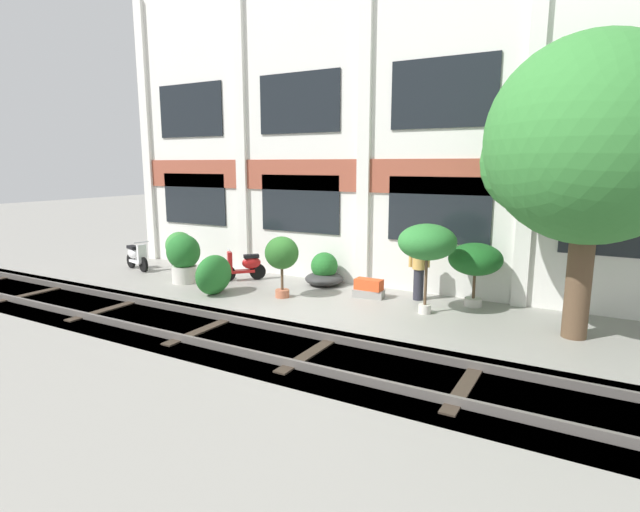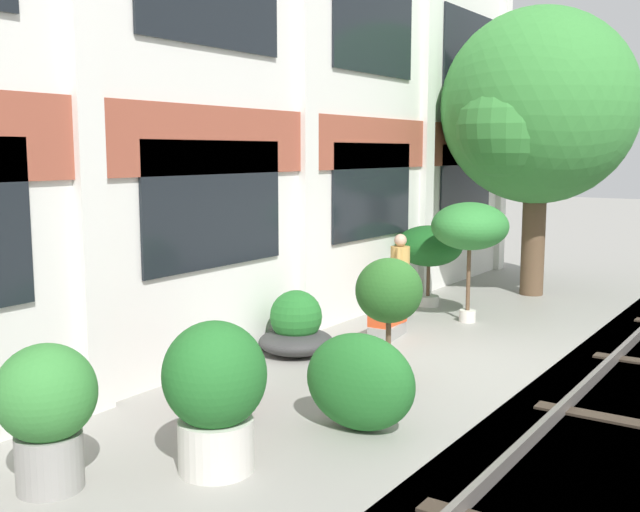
{
  "view_description": "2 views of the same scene",
  "coord_description": "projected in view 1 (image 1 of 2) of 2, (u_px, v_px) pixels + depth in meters",
  "views": [
    {
      "loc": [
        5.8,
        -9.95,
        3.42
      ],
      "look_at": [
        -0.78,
        1.62,
        0.96
      ],
      "focal_mm": 28.0,
      "sensor_mm": 36.0,
      "label": 1
    },
    {
      "loc": [
        -9.64,
        -4.07,
        2.96
      ],
      "look_at": [
        -1.01,
        1.76,
        1.49
      ],
      "focal_mm": 42.0,
      "sensor_mm": 36.0,
      "label": 2
    }
  ],
  "objects": [
    {
      "name": "ground_plane",
      "position": [
        315.0,
        309.0,
        11.94
      ],
      "size": [
        80.0,
        80.0,
        0.0
      ],
      "primitive_type": "plane",
      "color": "gray"
    },
    {
      "name": "apartment_facade",
      "position": [
        369.0,
        128.0,
        13.68
      ],
      "size": [
        17.18,
        0.64,
        8.83
      ],
      "color": "silver",
      "rests_on": "ground"
    },
    {
      "name": "rail_tracks",
      "position": [
        251.0,
        347.0,
        9.82
      ],
      "size": [
        24.82,
        2.8,
        0.43
      ],
      "color": "#423F3A",
      "rests_on": "ground"
    },
    {
      "name": "broadleaf_tree",
      "position": [
        592.0,
        147.0,
        9.32
      ],
      "size": [
        4.11,
        3.91,
        5.8
      ],
      "color": "brown",
      "rests_on": "ground"
    },
    {
      "name": "potted_plant_wide_bowl",
      "position": [
        324.0,
        272.0,
        14.24
      ],
      "size": [
        1.1,
        1.1,
        0.95
      ],
      "color": "#333333",
      "rests_on": "ground"
    },
    {
      "name": "potted_plant_glazed_jar",
      "position": [
        184.0,
        256.0,
        14.46
      ],
      "size": [
        0.97,
        0.97,
        1.42
      ],
      "color": "beige",
      "rests_on": "ground"
    },
    {
      "name": "potted_plant_tall_urn",
      "position": [
        475.0,
        260.0,
        11.98
      ],
      "size": [
        1.28,
        1.28,
        1.55
      ],
      "color": "beige",
      "rests_on": "ground"
    },
    {
      "name": "potted_plant_terracotta_small",
      "position": [
        427.0,
        243.0,
        11.3
      ],
      "size": [
        1.32,
        1.32,
        2.09
      ],
      "color": "beige",
      "rests_on": "ground"
    },
    {
      "name": "potted_plant_square_trough",
      "position": [
        369.0,
        289.0,
        12.94
      ],
      "size": [
        0.83,
        0.48,
        0.48
      ],
      "color": "gray",
      "rests_on": "ground"
    },
    {
      "name": "potted_plant_fluted_column",
      "position": [
        180.0,
        249.0,
        15.82
      ],
      "size": [
        0.88,
        0.88,
        1.31
      ],
      "color": "gray",
      "rests_on": "ground"
    },
    {
      "name": "potted_plant_low_pan",
      "position": [
        282.0,
        255.0,
        12.79
      ],
      "size": [
        0.87,
        0.87,
        1.6
      ],
      "color": "#B76647",
      "rests_on": "ground"
    },
    {
      "name": "scooter_near_curb",
      "position": [
        136.0,
        256.0,
        16.31
      ],
      "size": [
        1.35,
        0.62,
        0.98
      ],
      "rotation": [
        0.0,
        0.0,
        6.01
      ],
      "color": "black",
      "rests_on": "ground"
    },
    {
      "name": "scooter_second_parked",
      "position": [
        245.0,
        266.0,
        14.8
      ],
      "size": [
        1.01,
        1.07,
        0.98
      ],
      "rotation": [
        0.0,
        0.0,
        3.96
      ],
      "color": "black",
      "rests_on": "ground"
    },
    {
      "name": "resident_by_doorway",
      "position": [
        419.0,
        269.0,
        12.61
      ],
      "size": [
        0.5,
        0.34,
        1.53
      ],
      "rotation": [
        0.0,
        0.0,
        -1.2
      ],
      "color": "#282833",
      "rests_on": "ground"
    },
    {
      "name": "topiary_hedge",
      "position": [
        214.0,
        275.0,
        13.22
      ],
      "size": [
        0.78,
        1.29,
        1.05
      ],
      "primitive_type": "ellipsoid",
      "rotation": [
        0.0,
        0.0,
        4.78
      ],
      "color": "#236B28",
      "rests_on": "ground"
    }
  ]
}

